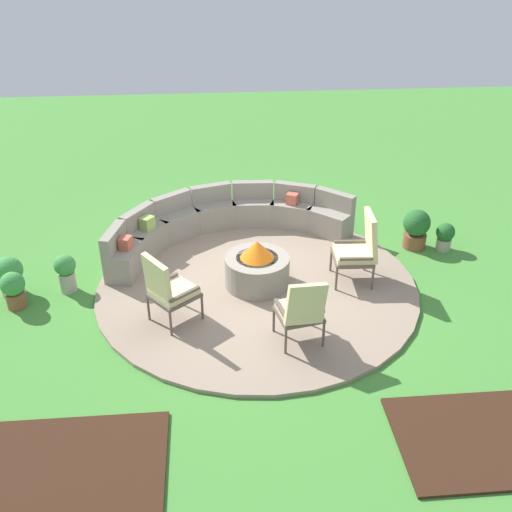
{
  "coord_description": "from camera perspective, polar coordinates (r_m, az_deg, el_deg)",
  "views": [
    {
      "loc": [
        -0.68,
        -7.74,
        5.02
      ],
      "look_at": [
        0.0,
        0.2,
        0.45
      ],
      "focal_mm": 41.25,
      "sensor_mm": 36.0,
      "label": 1
    }
  ],
  "objects": [
    {
      "name": "potted_plant_1",
      "position": [
        10.68,
        17.85,
        1.91
      ],
      "size": [
        0.32,
        0.32,
        0.5
      ],
      "color": "#A89E8E",
      "rests_on": "ground_plane"
    },
    {
      "name": "curved_stone_bench",
      "position": [
        10.43,
        -3.38,
        3.32
      ],
      "size": [
        4.26,
        2.3,
        0.78
      ],
      "color": "gray",
      "rests_on": "patio_circle"
    },
    {
      "name": "fire_pit",
      "position": [
        9.06,
        0.11,
        -1.13
      ],
      "size": [
        1.0,
        1.0,
        0.76
      ],
      "color": "gray",
      "rests_on": "patio_circle"
    },
    {
      "name": "lounge_chair_front_right",
      "position": [
        7.73,
        4.42,
        -5.17
      ],
      "size": [
        0.67,
        0.64,
        1.02
      ],
      "rotation": [
        0.0,
        0.0,
        6.49
      ],
      "color": "brown",
      "rests_on": "patio_circle"
    },
    {
      "name": "patio_circle",
      "position": [
        9.23,
        0.11,
        -2.88
      ],
      "size": [
        4.98,
        4.98,
        0.06
      ],
      "primitive_type": "cylinder",
      "color": "gray",
      "rests_on": "ground_plane"
    },
    {
      "name": "potted_plant_0",
      "position": [
        9.33,
        -22.46,
        -2.92
      ],
      "size": [
        0.36,
        0.36,
        0.58
      ],
      "color": "brown",
      "rests_on": "ground_plane"
    },
    {
      "name": "lounge_chair_back_left",
      "position": [
        9.17,
        10.03,
        0.8
      ],
      "size": [
        0.67,
        0.64,
        1.15
      ],
      "rotation": [
        0.0,
        0.0,
        7.8
      ],
      "color": "brown",
      "rests_on": "patio_circle"
    },
    {
      "name": "lounge_chair_front_left",
      "position": [
        8.17,
        -8.53,
        -3.14
      ],
      "size": [
        0.81,
        0.83,
        1.12
      ],
      "rotation": [
        0.0,
        0.0,
        5.4
      ],
      "color": "brown",
      "rests_on": "patio_circle"
    },
    {
      "name": "mulch_bed_left",
      "position": [
        6.85,
        -17.35,
        -18.88
      ],
      "size": [
        1.96,
        1.39,
        0.04
      ],
      "primitive_type": "cube",
      "color": "#382114",
      "rests_on": "ground_plane"
    },
    {
      "name": "potted_plant_4",
      "position": [
        9.44,
        -17.96,
        -1.41
      ],
      "size": [
        0.33,
        0.33,
        0.63
      ],
      "color": "#A89E8E",
      "rests_on": "ground_plane"
    },
    {
      "name": "ground_plane",
      "position": [
        9.25,
        0.11,
        -3.03
      ],
      "size": [
        24.0,
        24.0,
        0.0
      ],
      "primitive_type": "plane",
      "color": "#478C38"
    },
    {
      "name": "potted_plant_3",
      "position": [
        9.65,
        -22.78,
        -1.7
      ],
      "size": [
        0.43,
        0.43,
        0.64
      ],
      "color": "#A89E8E",
      "rests_on": "ground_plane"
    },
    {
      "name": "potted_plant_2",
      "position": [
        10.57,
        15.28,
        2.69
      ],
      "size": [
        0.47,
        0.47,
        0.71
      ],
      "color": "brown",
      "rests_on": "ground_plane"
    },
    {
      "name": "mulch_bed_right",
      "position": [
        7.28,
        21.24,
        -16.16
      ],
      "size": [
        1.96,
        1.39,
        0.04
      ],
      "primitive_type": "cube",
      "color": "#382114",
      "rests_on": "ground_plane"
    }
  ]
}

